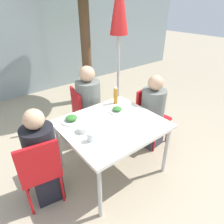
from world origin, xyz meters
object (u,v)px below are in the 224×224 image
at_px(person_far, 89,108).
at_px(closed_umbrella, 119,15).
at_px(person_left, 43,159).
at_px(chair_far, 83,111).
at_px(salad_bowl, 84,129).
at_px(chair_left, 40,168).
at_px(chair_right, 150,112).
at_px(person_right, 152,114).
at_px(drinking_cup, 91,137).
at_px(bottle, 116,96).

distance_m(person_far, closed_umbrella, 1.48).
relative_size(person_left, closed_umbrella, 0.46).
bearing_deg(chair_far, salad_bowl, -17.76).
xyz_separation_m(chair_left, chair_right, (1.75, 0.09, 0.00)).
relative_size(person_right, drinking_cup, 11.84).
bearing_deg(chair_left, drinking_cup, -11.85).
bearing_deg(closed_umbrella, chair_far, -168.76).
bearing_deg(person_right, chair_left, -5.20).
bearing_deg(closed_umbrella, person_right, -96.56).
xyz_separation_m(person_left, bottle, (1.19, 0.23, 0.31)).
bearing_deg(person_right, salad_bowl, -4.67).
distance_m(chair_far, drinking_cup, 1.10).
relative_size(person_right, closed_umbrella, 0.46).
bearing_deg(closed_umbrella, bottle, -132.34).
bearing_deg(person_far, salad_bowl, -23.87).
distance_m(person_far, drinking_cup, 1.06).
bearing_deg(chair_left, bottle, 23.43).
bearing_deg(person_far, chair_right, 61.44).
relative_size(chair_far, closed_umbrella, 0.35).
bearing_deg(chair_left, person_left, 58.05).
relative_size(chair_left, chair_far, 1.00).
distance_m(chair_far, closed_umbrella, 1.56).
distance_m(chair_left, chair_far, 1.23).
distance_m(chair_far, person_far, 0.11).
bearing_deg(salad_bowl, bottle, 23.87).
xyz_separation_m(chair_right, drinking_cup, (-1.25, -0.29, 0.28)).
height_order(person_left, closed_umbrella, closed_umbrella).
height_order(chair_right, drinking_cup, chair_right).
bearing_deg(chair_far, drinking_cup, -14.46).
relative_size(person_left, drinking_cup, 11.95).
height_order(person_left, bottle, person_left).
height_order(chair_far, closed_umbrella, closed_umbrella).
height_order(chair_far, drinking_cup, chair_far).
xyz_separation_m(bottle, salad_bowl, (-0.71, -0.31, -0.08)).
relative_size(person_far, drinking_cup, 12.81).
distance_m(chair_far, salad_bowl, 0.92).
height_order(chair_left, person_far, person_far).
distance_m(chair_right, drinking_cup, 1.31).
distance_m(person_left, chair_far, 1.14).
relative_size(person_far, salad_bowl, 8.55).
height_order(chair_far, bottle, bottle).
xyz_separation_m(person_far, drinking_cup, (-0.54, -0.89, 0.21)).
relative_size(chair_far, salad_bowl, 6.09).
height_order(person_left, salad_bowl, person_left).
relative_size(closed_umbrella, drinking_cup, 25.91).
height_order(chair_right, salad_bowl, chair_right).
height_order(bottle, salad_bowl, bottle).
relative_size(chair_left, chair_right, 1.00).
relative_size(person_right, chair_far, 1.30).
height_order(chair_left, person_right, person_right).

